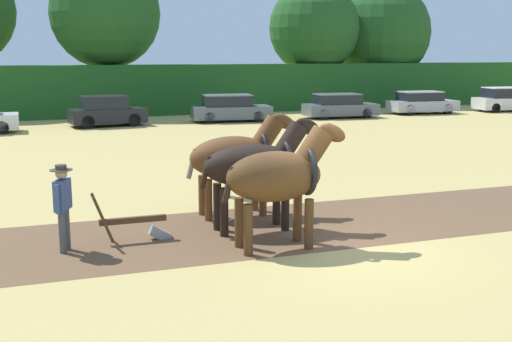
# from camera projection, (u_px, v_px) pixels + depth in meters

# --- Properties ---
(ground_plane) EXTENTS (240.00, 240.00, 0.00)m
(ground_plane) POSITION_uv_depth(u_px,v_px,m) (340.00, 248.00, 12.67)
(ground_plane) COLOR tan
(plowed_furrow_strip) EXTENTS (30.98, 4.94, 0.01)m
(plowed_furrow_strip) POSITION_uv_depth(u_px,v_px,m) (26.00, 251.00, 12.42)
(plowed_furrow_strip) COLOR brown
(plowed_furrow_strip) RESTS_ON ground
(hedgerow) EXTENTS (62.03, 1.26, 3.07)m
(hedgerow) POSITION_uv_depth(u_px,v_px,m) (112.00, 91.00, 38.26)
(hedgerow) COLOR #1E511E
(hedgerow) RESTS_ON ground
(tree_center_left) EXTENTS (6.68, 6.68, 9.48)m
(tree_center_left) POSITION_uv_depth(u_px,v_px,m) (105.00, 14.00, 39.09)
(tree_center_left) COLOR #4C3823
(tree_center_left) RESTS_ON ground
(tree_center) EXTENTS (6.23, 6.23, 8.56)m
(tree_center) POSITION_uv_depth(u_px,v_px,m) (314.00, 28.00, 44.05)
(tree_center) COLOR #4C3823
(tree_center) RESTS_ON ground
(tree_center_right) EXTENTS (7.23, 7.23, 8.86)m
(tree_center_right) POSITION_uv_depth(u_px,v_px,m) (381.00, 32.00, 46.96)
(tree_center_right) COLOR brown
(tree_center_right) RESTS_ON ground
(draft_horse_lead_left) EXTENTS (2.64, 1.10, 2.51)m
(draft_horse_lead_left) POSITION_uv_depth(u_px,v_px,m) (279.00, 176.00, 12.43)
(draft_horse_lead_left) COLOR #513319
(draft_horse_lead_left) RESTS_ON ground
(draft_horse_lead_right) EXTENTS (2.80, 1.01, 2.48)m
(draft_horse_lead_right) POSITION_uv_depth(u_px,v_px,m) (256.00, 165.00, 13.70)
(draft_horse_lead_right) COLOR black
(draft_horse_lead_right) RESTS_ON ground
(draft_horse_trail_left) EXTENTS (2.73, 1.10, 2.46)m
(draft_horse_trail_left) POSITION_uv_depth(u_px,v_px,m) (237.00, 156.00, 14.97)
(draft_horse_trail_left) COLOR brown
(draft_horse_trail_left) RESTS_ON ground
(plow) EXTENTS (1.60, 0.47, 1.13)m
(plow) POSITION_uv_depth(u_px,v_px,m) (140.00, 226.00, 13.08)
(plow) COLOR #4C331E
(plow) RESTS_ON ground
(farmer_at_plow) EXTENTS (0.43, 0.62, 1.71)m
(farmer_at_plow) POSITION_uv_depth(u_px,v_px,m) (63.00, 201.00, 12.25)
(farmer_at_plow) COLOR #4C4C4C
(farmer_at_plow) RESTS_ON ground
(farmer_beside_team) EXTENTS (0.32, 0.63, 1.60)m
(farmer_beside_team) POSITION_uv_depth(u_px,v_px,m) (227.00, 163.00, 16.94)
(farmer_beside_team) COLOR #4C4C4C
(farmer_beside_team) RESTS_ON ground
(parked_car_center) EXTENTS (3.98, 2.08, 1.59)m
(parked_car_center) POSITION_uv_depth(u_px,v_px,m) (106.00, 112.00, 33.43)
(parked_car_center) COLOR black
(parked_car_center) RESTS_ON ground
(parked_car_center_right) EXTENTS (4.57, 2.36, 1.50)m
(parked_car_center_right) POSITION_uv_depth(u_px,v_px,m) (230.00, 109.00, 35.67)
(parked_car_center_right) COLOR #565B66
(parked_car_center_right) RESTS_ON ground
(parked_car_right) EXTENTS (4.44, 2.12, 1.43)m
(parked_car_right) POSITION_uv_depth(u_px,v_px,m) (339.00, 106.00, 37.66)
(parked_car_right) COLOR #565B66
(parked_car_right) RESTS_ON ground
(parked_car_far_right) EXTENTS (4.42, 2.12, 1.41)m
(parked_car_far_right) POSITION_uv_depth(u_px,v_px,m) (422.00, 103.00, 40.23)
(parked_car_far_right) COLOR #A8A8B2
(parked_car_far_right) RESTS_ON ground
(parked_car_end_right) EXTENTS (4.31, 2.32, 1.57)m
(parked_car_end_right) POSITION_uv_depth(u_px,v_px,m) (505.00, 100.00, 41.88)
(parked_car_end_right) COLOR silver
(parked_car_end_right) RESTS_ON ground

